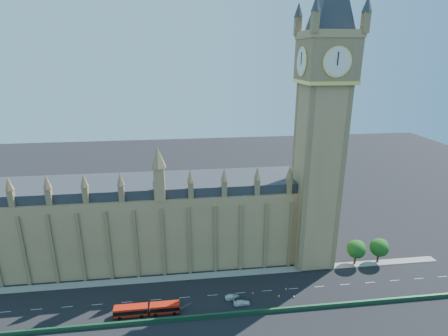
{
  "coord_description": "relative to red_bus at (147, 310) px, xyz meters",
  "views": [
    {
      "loc": [
        -3.09,
        -83.88,
        65.56
      ],
      "look_at": [
        8.56,
        10.0,
        35.03
      ],
      "focal_mm": 28.0,
      "sensor_mm": 36.0,
      "label": 1
    }
  ],
  "objects": [
    {
      "name": "ground",
      "position": [
        13.92,
        5.65,
        -1.54
      ],
      "size": [
        400.0,
        400.0,
        0.0
      ],
      "primitive_type": "plane",
      "color": "black",
      "rests_on": "ground"
    },
    {
      "name": "palace_westminster",
      "position": [
        -11.08,
        27.65,
        12.33
      ],
      "size": [
        120.0,
        20.0,
        28.0
      ],
      "color": "#A27F4E",
      "rests_on": "ground"
    },
    {
      "name": "elizabeth_tower",
      "position": [
        51.92,
        19.64,
        53.02
      ],
      "size": [
        20.59,
        20.59,
        105.0
      ],
      "color": "#A27F4E",
      "rests_on": "ground"
    },
    {
      "name": "bridge_parapet",
      "position": [
        13.92,
        -3.35,
        -0.94
      ],
      "size": [
        160.0,
        0.6,
        1.2
      ],
      "primitive_type": "cube",
      "color": "#1E4C2D",
      "rests_on": "ground"
    },
    {
      "name": "kerb_north",
      "position": [
        13.92,
        15.15,
        -1.46
      ],
      "size": [
        160.0,
        3.0,
        0.16
      ],
      "primitive_type": "cube",
      "color": "gray",
      "rests_on": "ground"
    },
    {
      "name": "tree_east_near",
      "position": [
        66.14,
        15.73,
        4.11
      ],
      "size": [
        6.0,
        6.0,
        8.5
      ],
      "color": "#382619",
      "rests_on": "ground"
    },
    {
      "name": "tree_east_far",
      "position": [
        74.14,
        15.73,
        4.11
      ],
      "size": [
        6.0,
        6.0,
        8.5
      ],
      "color": "#382619",
      "rests_on": "ground"
    },
    {
      "name": "red_bus",
      "position": [
        0.0,
        0.0,
        0.0
      ],
      "size": [
        17.16,
        2.78,
        2.92
      ],
      "rotation": [
        0.0,
        0.0,
        0.0
      ],
      "color": "red",
      "rests_on": "ground"
    },
    {
      "name": "car_grey",
      "position": [
        25.85,
        1.88,
        -0.8
      ],
      "size": [
        4.46,
        2.13,
        1.47
      ],
      "primitive_type": "imported",
      "rotation": [
        0.0,
        0.0,
        1.48
      ],
      "color": "#3A3D41",
      "rests_on": "ground"
    },
    {
      "name": "car_silver",
      "position": [
        23.33,
        3.17,
        -0.87
      ],
      "size": [
        4.08,
        1.48,
        1.34
      ],
      "primitive_type": "imported",
      "rotation": [
        0.0,
        0.0,
        1.59
      ],
      "color": "#A8ACB0",
      "rests_on": "ground"
    },
    {
      "name": "car_white",
      "position": [
        25.57,
        0.6,
        -0.87
      ],
      "size": [
        4.76,
        2.29,
        1.34
      ],
      "primitive_type": "imported",
      "rotation": [
        0.0,
        0.0,
        1.66
      ],
      "color": "white",
      "rests_on": "ground"
    },
    {
      "name": "cone_a",
      "position": [
        29.51,
        4.63,
        -1.2
      ],
      "size": [
        0.53,
        0.53,
        0.68
      ],
      "rotation": [
        0.0,
        0.0,
        0.26
      ],
      "color": "black",
      "rests_on": "ground"
    },
    {
      "name": "cone_b",
      "position": [
        39.55,
        5.42,
        -1.21
      ],
      "size": [
        0.51,
        0.51,
        0.65
      ],
      "rotation": [
        0.0,
        0.0,
        0.27
      ],
      "color": "black",
      "rests_on": "ground"
    },
    {
      "name": "cone_c",
      "position": [
        40.76,
        1.73,
        -1.19
      ],
      "size": [
        0.53,
        0.53,
        0.7
      ],
      "rotation": [
        0.0,
        0.0,
        -0.22
      ],
      "color": "black",
      "rests_on": "ground"
    },
    {
      "name": "cone_d",
      "position": [
        36.62,
        2.48,
        -1.18
      ],
      "size": [
        0.56,
        0.56,
        0.71
      ],
      "rotation": [
        0.0,
        0.0,
        -0.29
      ],
      "color": "black",
      "rests_on": "ground"
    }
  ]
}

